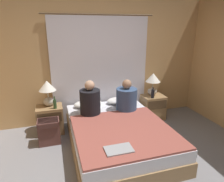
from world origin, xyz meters
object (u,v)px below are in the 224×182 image
(bed, at_px, (117,134))
(beer_bottle_on_right_stand, at_px, (153,94))
(nightstand_right, at_px, (153,107))
(pillow_left, at_px, (88,104))
(beer_bottle_on_left_stand, at_px, (55,104))
(person_right_in_bed, at_px, (127,98))
(nightstand_left, at_px, (50,119))
(lamp_right, at_px, (153,81))
(backpack_on_floor, at_px, (49,130))
(pillow_right, at_px, (120,100))
(lamp_left, at_px, (47,90))
(person_left_in_bed, at_px, (90,101))
(laptop_on_bed, at_px, (119,149))

(bed, relative_size, beer_bottle_on_right_stand, 9.05)
(nightstand_right, distance_m, pillow_left, 1.40)
(nightstand_right, xyz_separation_m, beer_bottle_on_left_stand, (-2.00, -0.11, 0.34))
(pillow_left, distance_m, person_right_in_bed, 0.77)
(beer_bottle_on_left_stand, bearing_deg, beer_bottle_on_right_stand, 0.00)
(nightstand_left, bearing_deg, lamp_right, 1.80)
(beer_bottle_on_right_stand, bearing_deg, pillow_left, 172.62)
(person_right_in_bed, height_order, beer_bottle_on_left_stand, person_right_in_bed)
(lamp_right, height_order, backpack_on_floor, lamp_right)
(nightstand_right, relative_size, pillow_right, 0.94)
(bed, height_order, beer_bottle_on_right_stand, beer_bottle_on_right_stand)
(beer_bottle_on_left_stand, xyz_separation_m, backpack_on_floor, (-0.13, -0.27, -0.36))
(bed, relative_size, lamp_left, 4.40)
(bed, bearing_deg, pillow_right, 68.44)
(beer_bottle_on_left_stand, bearing_deg, nightstand_right, 3.21)
(nightstand_left, distance_m, person_left_in_bed, 0.86)
(person_right_in_bed, bearing_deg, lamp_left, 164.48)
(beer_bottle_on_right_stand, bearing_deg, laptop_on_bed, -130.29)
(lamp_right, relative_size, beer_bottle_on_left_stand, 2.12)
(pillow_right, distance_m, beer_bottle_on_left_stand, 1.29)
(pillow_right, bearing_deg, pillow_left, 180.00)
(nightstand_left, relative_size, lamp_left, 1.09)
(bed, height_order, backpack_on_floor, backpack_on_floor)
(lamp_right, distance_m, backpack_on_floor, 2.25)
(nightstand_left, relative_size, beer_bottle_on_left_stand, 2.30)
(pillow_left, height_order, beer_bottle_on_left_stand, beer_bottle_on_left_stand)
(nightstand_right, relative_size, laptop_on_bed, 1.47)
(person_left_in_bed, relative_size, beer_bottle_on_right_stand, 2.73)
(beer_bottle_on_left_stand, bearing_deg, pillow_left, 15.17)
(lamp_left, distance_m, beer_bottle_on_right_stand, 2.04)
(pillow_left, relative_size, person_left_in_bed, 0.87)
(lamp_left, bearing_deg, pillow_right, -0.44)
(pillow_left, bearing_deg, lamp_left, 179.16)
(nightstand_left, distance_m, lamp_right, 2.18)
(nightstand_left, distance_m, person_right_in_bed, 1.46)
(bed, height_order, beer_bottle_on_left_stand, beer_bottle_on_left_stand)
(nightstand_right, distance_m, person_right_in_bed, 0.88)
(laptop_on_bed, bearing_deg, backpack_on_floor, 126.35)
(nightstand_left, bearing_deg, backpack_on_floor, -93.84)
(pillow_right, xyz_separation_m, beer_bottle_on_left_stand, (-1.27, -0.17, 0.13))
(lamp_left, distance_m, person_right_in_bed, 1.44)
(lamp_left, distance_m, laptop_on_bed, 1.83)
(bed, distance_m, lamp_right, 1.48)
(person_right_in_bed, bearing_deg, lamp_right, 27.69)
(lamp_left, bearing_deg, beer_bottle_on_right_stand, -5.05)
(bed, distance_m, backpack_on_floor, 1.15)
(lamp_left, distance_m, lamp_right, 2.10)
(pillow_left, distance_m, beer_bottle_on_left_stand, 0.65)
(person_right_in_bed, bearing_deg, nightstand_right, 23.45)
(person_right_in_bed, bearing_deg, person_left_in_bed, 180.00)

